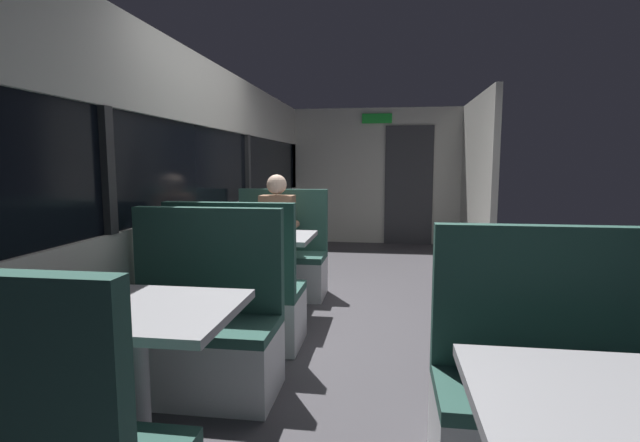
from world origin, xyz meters
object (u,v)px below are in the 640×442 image
object	(u,v)px
bench_near_window_facing_entry	(200,338)
bench_front_aisle_facing_entry	(549,412)
bench_mid_window_facing_entry	(280,264)
coffee_cup_primary	(246,228)
dining_table_mid_window	(262,246)
seated_passenger	(278,245)
coffee_cup_secondary	(103,291)
bench_mid_window_facing_end	(238,303)
dining_table_near_window	(136,328)

from	to	relation	value
bench_near_window_facing_entry	bench_front_aisle_facing_entry	xyz separation A→B (m)	(1.79, -0.60, 0.00)
bench_mid_window_facing_entry	coffee_cup_primary	size ratio (longest dim) A/B	12.22
dining_table_mid_window	coffee_cup_primary	size ratio (longest dim) A/B	10.00
seated_passenger	bench_mid_window_facing_entry	bearing A→B (deg)	90.00
bench_mid_window_facing_entry	seated_passenger	xyz separation A→B (m)	(0.00, -0.07, 0.21)
dining_table_mid_window	bench_mid_window_facing_entry	bearing A→B (deg)	90.00
bench_mid_window_facing_entry	seated_passenger	bearing A→B (deg)	-90.00
seated_passenger	coffee_cup_primary	bearing A→B (deg)	-107.54
seated_passenger	coffee_cup_secondary	xyz separation A→B (m)	(-0.19, -2.69, 0.25)
coffee_cup_secondary	dining_table_mid_window	bearing A→B (deg)	84.61
bench_mid_window_facing_entry	bench_front_aisle_facing_entry	distance (m)	3.26
bench_front_aisle_facing_entry	coffee_cup_primary	distance (m)	2.92
bench_near_window_facing_entry	seated_passenger	xyz separation A→B (m)	(0.00, 2.06, 0.21)
seated_passenger	bench_mid_window_facing_end	bearing A→B (deg)	-90.00
bench_front_aisle_facing_entry	seated_passenger	distance (m)	3.21
coffee_cup_secondary	bench_front_aisle_facing_entry	bearing A→B (deg)	0.95
coffee_cup_primary	seated_passenger	bearing A→B (deg)	72.46
bench_mid_window_facing_entry	seated_passenger	distance (m)	0.22
dining_table_mid_window	bench_mid_window_facing_end	xyz separation A→B (m)	(0.00, -0.70, -0.31)
dining_table_near_window	seated_passenger	world-z (taller)	seated_passenger
dining_table_near_window	seated_passenger	distance (m)	2.76
dining_table_mid_window	seated_passenger	bearing A→B (deg)	90.00
bench_mid_window_facing_end	bench_front_aisle_facing_entry	xyz separation A→B (m)	(1.79, -1.33, 0.00)
dining_table_near_window	dining_table_mid_window	world-z (taller)	same
coffee_cup_primary	coffee_cup_secondary	size ratio (longest dim) A/B	1.00
bench_front_aisle_facing_entry	coffee_cup_secondary	xyz separation A→B (m)	(-1.98, -0.03, 0.46)
bench_mid_window_facing_entry	coffee_cup_secondary	world-z (taller)	bench_mid_window_facing_entry
bench_mid_window_facing_end	coffee_cup_primary	size ratio (longest dim) A/B	12.22
bench_front_aisle_facing_entry	bench_mid_window_facing_end	bearing A→B (deg)	143.38
coffee_cup_primary	bench_front_aisle_facing_entry	bearing A→B (deg)	-47.33
dining_table_mid_window	seated_passenger	distance (m)	0.64
dining_table_mid_window	coffee_cup_primary	xyz separation A→B (m)	(-0.17, 0.09, 0.15)
dining_table_near_window	dining_table_mid_window	size ratio (longest dim) A/B	1.00
bench_mid_window_facing_entry	bench_front_aisle_facing_entry	bearing A→B (deg)	-56.74
dining_table_near_window	coffee_cup_primary	size ratio (longest dim) A/B	10.00
bench_near_window_facing_entry	bench_front_aisle_facing_entry	bearing A→B (deg)	-18.53
bench_mid_window_facing_entry	coffee_cup_secondary	distance (m)	2.81
bench_mid_window_facing_end	bench_mid_window_facing_entry	bearing A→B (deg)	90.00
bench_front_aisle_facing_entry	coffee_cup_secondary	bearing A→B (deg)	-179.05
bench_mid_window_facing_entry	coffee_cup_primary	world-z (taller)	bench_mid_window_facing_entry
bench_front_aisle_facing_entry	bench_near_window_facing_entry	bearing A→B (deg)	161.47
coffee_cup_secondary	dining_table_near_window	bearing A→B (deg)	-18.87
bench_near_window_facing_entry	coffee_cup_primary	xyz separation A→B (m)	(-0.17, 1.52, 0.46)
dining_table_mid_window	coffee_cup_primary	distance (m)	0.24
dining_table_near_window	bench_mid_window_facing_entry	xyz separation A→B (m)	(0.00, 2.83, -0.31)
bench_mid_window_facing_end	coffee_cup_primary	distance (m)	0.93
coffee_cup_primary	coffee_cup_secondary	distance (m)	2.16
bench_front_aisle_facing_entry	coffee_cup_secondary	size ratio (longest dim) A/B	12.22
seated_passenger	coffee_cup_primary	distance (m)	0.61
dining_table_mid_window	bench_mid_window_facing_end	bearing A→B (deg)	-90.00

